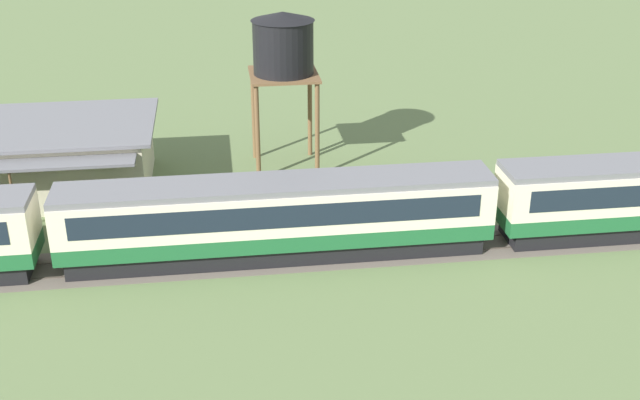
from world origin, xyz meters
TOP-DOWN VIEW (x-y plane):
  - ground_plane at (0.00, 0.00)m, footprint 600.00×600.00m
  - passenger_train at (-6.35, -0.06)m, footprint 64.61×2.89m
  - railway_track at (-17.54, -0.06)m, footprint 119.14×3.60m
  - station_building at (-19.89, 9.86)m, footprint 14.19×9.64m
  - water_tower at (-5.14, 11.49)m, footprint 4.04×4.04m

SIDE VIEW (x-z plane):
  - ground_plane at x=0.00m, z-range 0.00..0.00m
  - railway_track at x=-17.54m, z-range -0.01..0.03m
  - station_building at x=-19.89m, z-range 0.03..4.01m
  - passenger_train at x=-6.35m, z-range 0.22..4.24m
  - water_tower at x=-5.14m, z-range 2.74..12.35m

